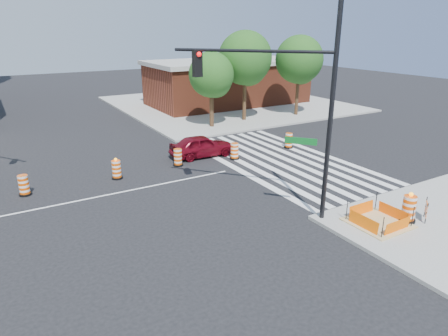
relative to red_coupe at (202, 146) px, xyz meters
The scene contains 18 objects.
ground 7.85m from the red_coupe, 156.10° to the right, with size 120.00×120.00×0.00m, color black.
sidewalk_ne 18.39m from the red_coupe, 53.81° to the left, with size 22.00×22.00×0.15m, color gray.
crosswalk_east 5.00m from the red_coupe, 39.84° to the right, with size 6.75×13.50×0.01m.
lane_centerline 7.85m from the red_coupe, 156.10° to the right, with size 14.00×0.12×0.01m, color silver.
excavation_pit 12.32m from the red_coupe, 81.36° to the right, with size 2.20×2.20×0.90m.
brick_storefront 18.45m from the red_coupe, 53.81° to the left, with size 16.50×8.50×4.60m.
red_coupe is the anchor object (origin of this frame).
signal_pole_se 10.34m from the red_coupe, 95.88° to the right, with size 4.45×5.09×8.74m.
pit_drum 13.01m from the red_coupe, 76.48° to the right, with size 0.67×0.67×1.31m.
barricade 13.50m from the red_coupe, 73.69° to the right, with size 0.64×0.50×0.91m.
tree_north_c 8.42m from the red_coupe, 56.22° to the left, with size 3.62×3.57×6.07m.
tree_north_d 11.52m from the red_coupe, 41.95° to the left, with size 4.49×4.49×7.63m.
tree_north_e 15.36m from the red_coupe, 26.15° to the left, with size 4.25×4.25×7.22m.
median_drum_2 10.44m from the red_coupe, behind, with size 0.60×0.60×1.02m.
median_drum_3 5.94m from the red_coupe, 168.62° to the right, with size 0.60×0.60×1.18m.
median_drum_4 2.25m from the red_coupe, 156.60° to the right, with size 0.60×0.60×1.02m.
median_drum_5 2.16m from the red_coupe, 45.55° to the right, with size 0.60×0.60×1.02m.
median_drum_6 6.13m from the red_coupe, 12.47° to the right, with size 0.60×0.60×1.02m.
Camera 1 is at (-3.98, -18.49, 7.80)m, focal length 32.00 mm.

